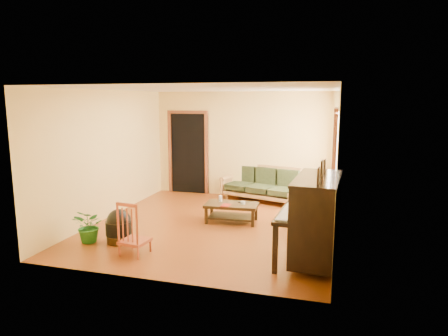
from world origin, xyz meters
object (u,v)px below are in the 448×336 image
(piano, at_px, (316,220))
(ceramic_crock, at_px, (324,197))
(red_chair, at_px, (134,228))
(footstool, at_px, (119,230))
(potted_plant, at_px, (90,226))
(armchair, at_px, (307,206))
(sofa, at_px, (261,184))
(coffee_table, at_px, (232,213))

(piano, xyz_separation_m, ceramic_crock, (0.02, 3.58, -0.51))
(red_chair, xyz_separation_m, ceramic_crock, (2.76, 4.06, -0.29))
(piano, bearing_deg, footstool, -175.14)
(potted_plant, bearing_deg, armchair, 27.40)
(sofa, relative_size, coffee_table, 1.86)
(coffee_table, relative_size, footstool, 2.29)
(sofa, xyz_separation_m, armchair, (1.21, -1.79, 0.02))
(footstool, xyz_separation_m, ceramic_crock, (3.27, 3.66, -0.08))
(footstool, xyz_separation_m, red_chair, (0.51, -0.40, 0.22))
(armchair, bearing_deg, ceramic_crock, 69.06)
(footstool, bearing_deg, sofa, 62.40)
(sofa, bearing_deg, potted_plant, -107.09)
(piano, height_order, red_chair, piano)
(armchair, xyz_separation_m, footstool, (-3.01, -1.66, -0.21))
(footstool, relative_size, ceramic_crock, 1.63)
(sofa, relative_size, footstool, 4.26)
(ceramic_crock, bearing_deg, armchair, -97.39)
(sofa, relative_size, ceramic_crock, 6.92)
(armchair, relative_size, potted_plant, 1.47)
(footstool, bearing_deg, potted_plant, -162.82)
(coffee_table, height_order, potted_plant, potted_plant)
(sofa, xyz_separation_m, footstool, (-1.80, -3.45, -0.20))
(ceramic_crock, relative_size, potted_plant, 0.48)
(armchair, bearing_deg, footstool, -164.68)
(potted_plant, bearing_deg, footstool, 17.18)
(sofa, bearing_deg, coffee_table, -82.76)
(coffee_table, xyz_separation_m, ceramic_crock, (1.72, 2.03, -0.05))
(potted_plant, bearing_deg, piano, 3.47)
(piano, bearing_deg, coffee_table, 141.30)
(ceramic_crock, bearing_deg, footstool, -131.81)
(coffee_table, height_order, armchair, armchair)
(coffee_table, bearing_deg, sofa, 82.01)
(sofa, relative_size, red_chair, 2.23)
(armchair, distance_m, potted_plant, 3.92)
(armchair, xyz_separation_m, ceramic_crock, (0.26, 2.00, -0.29))
(footstool, height_order, red_chair, red_chair)
(armchair, relative_size, footstool, 1.90)
(armchair, relative_size, ceramic_crock, 3.09)
(armchair, bearing_deg, red_chair, -154.01)
(sofa, xyz_separation_m, piano, (1.45, -3.37, 0.23))
(footstool, bearing_deg, ceramic_crock, 48.19)
(potted_plant, bearing_deg, sofa, 57.69)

